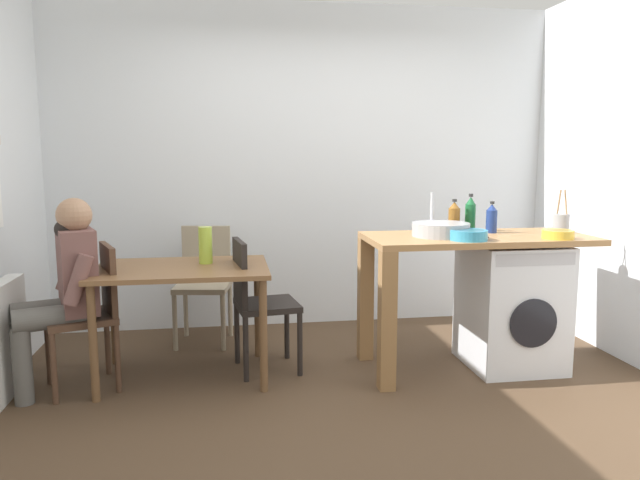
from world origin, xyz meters
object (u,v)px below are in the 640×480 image
object	(u,v)px
seated_person	(63,285)
bottle_tall_green	(454,217)
washing_machine	(511,305)
chair_spare_by_wall	(204,277)
utensil_crock	(561,223)
vase	(205,245)
chair_person_seat	(92,308)
chair_opposite	(256,298)
colander	(558,234)
bottle_clear_small	(492,219)
mixing_bowl	(469,234)
dining_table	(182,281)
bottle_squat_brown	(470,214)

from	to	relation	value
seated_person	bottle_tall_green	size ratio (longest dim) A/B	5.25
washing_machine	chair_spare_by_wall	bearing A→B (deg)	156.76
utensil_crock	seated_person	bearing A→B (deg)	-179.13
bottle_tall_green	vase	world-z (taller)	bottle_tall_green
chair_person_seat	chair_opposite	distance (m)	1.03
seated_person	bottle_tall_green	xyz separation A→B (m)	(2.58, 0.23, 0.35)
chair_opposite	colander	xyz separation A→B (m)	(1.93, -0.39, 0.44)
seated_person	bottle_clear_small	bearing A→B (deg)	-107.54
chair_person_seat	bottle_tall_green	distance (m)	2.49
bottle_clear_small	mixing_bowl	bearing A→B (deg)	-133.35
chair_spare_by_wall	colander	bearing A→B (deg)	162.93
mixing_bowl	utensil_crock	distance (m)	0.82
mixing_bowl	chair_spare_by_wall	bearing A→B (deg)	146.94
seated_person	bottle_clear_small	xyz separation A→B (m)	(2.81, 0.12, 0.35)
vase	bottle_tall_green	bearing A→B (deg)	-0.11
chair_person_seat	utensil_crock	bearing A→B (deg)	-110.05
utensil_crock	colander	xyz separation A→B (m)	(-0.18, -0.27, -0.04)
chair_opposite	chair_person_seat	bearing A→B (deg)	-91.63
dining_table	bottle_clear_small	distance (m)	2.14
utensil_crock	bottle_tall_green	bearing A→B (deg)	166.07
dining_table	bottle_tall_green	bearing A→B (deg)	2.95
mixing_bowl	utensil_crock	bearing A→B (deg)	17.73
bottle_tall_green	vase	distance (m)	1.73
chair_opposite	bottle_tall_green	world-z (taller)	bottle_tall_green
dining_table	chair_spare_by_wall	xyz separation A→B (m)	(0.11, 0.77, -0.14)
utensil_crock	mixing_bowl	bearing A→B (deg)	-162.27
washing_machine	vase	bearing A→B (deg)	173.60
mixing_bowl	colander	bearing A→B (deg)	-1.90
dining_table	colander	size ratio (longest dim) A/B	5.50
bottle_clear_small	colander	bearing A→B (deg)	-48.35
dining_table	bottle_tall_green	distance (m)	1.92
chair_person_seat	utensil_crock	distance (m)	3.18
chair_person_seat	bottle_squat_brown	bearing A→B (deg)	-105.71
bottle_tall_green	utensil_crock	world-z (taller)	utensil_crock
chair_person_seat	chair_opposite	size ratio (longest dim) A/B	1.00
utensil_crock	washing_machine	bearing A→B (deg)	-171.90
washing_machine	vase	size ratio (longest dim) A/B	3.51
seated_person	washing_machine	size ratio (longest dim) A/B	1.40
chair_spare_by_wall	utensil_crock	distance (m)	2.66
chair_opposite	colander	distance (m)	2.02
seated_person	colander	world-z (taller)	seated_person
chair_opposite	chair_spare_by_wall	distance (m)	0.82
dining_table	bottle_tall_green	size ratio (longest dim) A/B	4.81
washing_machine	bottle_squat_brown	size ratio (longest dim) A/B	3.27
dining_table	washing_machine	bearing A→B (deg)	-3.41
chair_person_seat	washing_machine	xyz separation A→B (m)	(2.77, -0.06, -0.08)
washing_machine	bottle_squat_brown	bearing A→B (deg)	131.20
bottle_tall_green	mixing_bowl	distance (m)	0.44
mixing_bowl	bottle_clear_small	bearing A→B (deg)	46.65
chair_person_seat	colander	distance (m)	3.00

